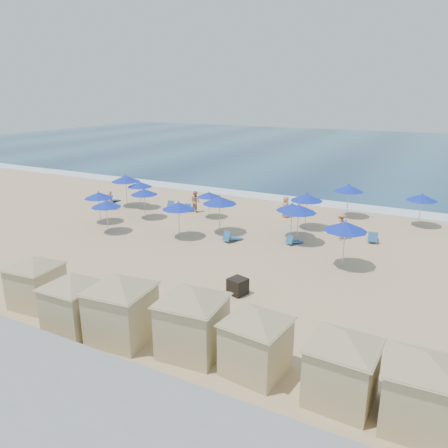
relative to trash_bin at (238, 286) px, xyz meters
The scene contains 35 objects.
ground 5.94m from the trash_bin, 139.09° to the left, with size 160.00×160.00×0.00m, color tan.
ocean 59.05m from the trash_bin, 94.35° to the left, with size 160.00×80.00×0.06m, color navy.
surf_line 19.89m from the trash_bin, 103.00° to the left, with size 160.00×2.50×0.08m, color white.
trash_bin is the anchor object (origin of this frame).
cabana_0 9.30m from the trash_bin, 144.59° to the right, with size 4.17×4.17×2.63m.
cabana_1 7.59m from the trash_bin, 126.43° to the right, with size 4.21×4.21×2.64m.
cabana_2 6.27m from the trash_bin, 111.36° to the right, with size 4.70×4.70×2.96m.
cabana_3 5.40m from the trash_bin, 82.22° to the right, with size 4.64×4.64×2.93m.
cabana_4 6.23m from the trash_bin, 57.73° to the right, with size 4.22×4.22×2.66m.
cabana_5 8.24m from the trash_bin, 40.23° to the right, with size 4.30×4.30×2.70m.
cabana_6 10.09m from the trash_bin, 32.21° to the right, with size 4.34×4.34×2.72m.
umbrella_0 19.37m from the trash_bin, 145.91° to the left, with size 2.41×2.41×2.74m.
umbrella_1 15.80m from the trash_bin, 157.32° to the left, with size 2.10×2.10×2.39m.
umbrella_2 18.16m from the trash_bin, 143.22° to the left, with size 2.05×2.05×2.33m.
umbrella_3 13.19m from the trash_bin, 160.07° to the left, with size 2.06×2.06×2.34m.
umbrella_4 13.71m from the trash_bin, 125.89° to the left, with size 1.84×1.84×2.10m.
umbrella_5 9.82m from the trash_bin, 123.87° to the left, with size 2.36×2.36×2.69m.
umbrella_6 9.55m from the trash_bin, 141.14° to the left, with size 2.22×2.22×2.52m.
umbrella_7 12.01m from the trash_bin, 92.32° to the left, with size 2.30×2.30×2.62m.
umbrella_8 9.60m from the trash_bin, 94.18° to the left, with size 2.12×2.12×2.41m.
umbrella_9 16.48m from the trash_bin, 84.97° to the left, with size 2.30×2.30×2.62m.
umbrella_10 8.73m from the trash_bin, 89.64° to the left, with size 2.32×2.32×2.64m.
umbrella_11 7.17m from the trash_bin, 58.25° to the left, with size 2.39×2.39×2.72m.
umbrella_12 17.63m from the trash_bin, 67.74° to the left, with size 2.17×2.17×2.47m.
umbrella_13 15.05m from the trash_bin, 145.08° to the left, with size 2.10×2.10×2.38m.
beach_chair_0 21.17m from the trash_bin, 148.08° to the left, with size 0.64×1.33×0.72m.
beach_chair_1 17.11m from the trash_bin, 135.12° to the left, with size 0.70×1.33×0.70m.
beach_chair_2 15.87m from the trash_bin, 130.95° to the left, with size 0.67×1.27×0.67m.
beach_chair_3 7.79m from the trash_bin, 119.57° to the left, with size 1.09×1.50×0.75m.
beach_chair_4 8.15m from the trash_bin, 90.53° to the left, with size 0.97×1.29×0.65m.
beach_chair_5 11.88m from the trash_bin, 68.45° to the left, with size 0.75×1.43×0.76m.
beachgoer_0 18.79m from the trash_bin, 150.61° to the left, with size 0.57×0.37×1.56m, color tan.
beachgoer_1 15.47m from the trash_bin, 129.30° to the left, with size 0.84×0.65×1.72m, color tan.
beachgoer_2 10.95m from the trash_bin, 77.95° to the left, with size 1.19×0.68×1.84m, color tan.
beachgoer_3 14.15m from the trash_bin, 101.17° to the left, with size 0.82×0.53×1.67m, color tan.
Camera 1 is at (12.97, -21.16, 9.37)m, focal length 35.00 mm.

